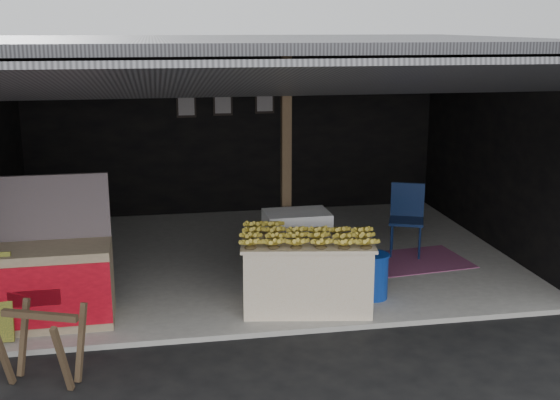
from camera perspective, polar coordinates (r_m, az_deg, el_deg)
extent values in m
plane|color=black|center=(7.54, 0.92, -10.94)|extent=(80.00, 80.00, 0.00)
cube|color=gray|center=(9.82, -1.90, -4.69)|extent=(7.00, 5.00, 0.06)
cube|color=black|center=(11.89, -3.72, 5.95)|extent=(7.00, 0.15, 2.90)
cube|color=black|center=(10.52, 17.30, 4.27)|extent=(0.15, 5.00, 2.90)
cube|color=#232326|center=(9.30, -2.05, 12.67)|extent=(7.20, 5.20, 0.12)
cube|color=#232326|center=(5.92, 2.82, 9.63)|extent=(7.40, 2.47, 0.48)
cube|color=#4B3925|center=(8.92, 0.50, 3.07)|extent=(0.12, 0.12, 2.85)
cube|color=silver|center=(7.97, 2.19, -6.07)|extent=(1.52, 1.06, 0.77)
cube|color=silver|center=(7.84, 2.21, -3.31)|extent=(1.59, 1.13, 0.04)
cube|color=white|center=(8.78, 1.36, -3.75)|extent=(0.81, 0.55, 0.88)
cube|color=navy|center=(8.51, 1.73, -4.02)|extent=(0.62, 0.03, 0.26)
cube|color=#B21414|center=(8.61, 1.72, -5.98)|extent=(0.40, 0.03, 0.09)
cube|color=#998466|center=(7.92, -18.99, -6.63)|extent=(1.53, 0.68, 0.86)
cube|color=red|center=(7.61, -19.36, -7.54)|extent=(1.53, 0.04, 0.67)
cube|color=white|center=(7.60, -19.38, -7.56)|extent=(0.52, 0.02, 0.17)
cube|color=#181B48|center=(7.97, -19.14, -0.60)|extent=(1.53, 0.07, 0.72)
cube|color=#4B3925|center=(6.81, -21.63, -11.52)|extent=(0.15, 0.27, 0.70)
cube|color=#4B3925|center=(6.53, -17.26, -12.26)|extent=(0.15, 0.27, 0.70)
cube|color=#4B3925|center=(7.07, -20.12, -10.40)|extent=(0.15, 0.27, 0.70)
cube|color=#4B3925|center=(6.80, -15.87, -11.05)|extent=(0.15, 0.27, 0.70)
cube|color=#4B3925|center=(6.67, -18.96, -8.87)|extent=(0.70, 0.32, 0.06)
cylinder|color=navy|center=(8.33, 7.57, -6.22)|extent=(0.35, 0.35, 0.51)
cylinder|color=#0A183B|center=(9.75, 9.02, -3.32)|extent=(0.03, 0.03, 0.49)
cylinder|color=#0A183B|center=(9.74, 11.27, -3.43)|extent=(0.03, 0.03, 0.49)
cylinder|color=#0A183B|center=(10.11, 9.12, -2.68)|extent=(0.03, 0.03, 0.49)
cylinder|color=#0A183B|center=(10.11, 11.29, -2.78)|extent=(0.03, 0.03, 0.49)
cube|color=#0A183B|center=(9.86, 10.24, -1.70)|extent=(0.60, 0.60, 0.04)
cube|color=#0A183B|center=(10.00, 10.33, -0.01)|extent=(0.45, 0.21, 0.50)
cube|color=#6B1756|center=(9.72, 10.59, -4.90)|extent=(1.61, 1.17, 0.01)
cube|color=black|center=(11.68, -7.63, 7.68)|extent=(0.32, 0.03, 0.42)
cube|color=#4C4C59|center=(11.66, -7.62, 7.67)|extent=(0.26, 0.02, 0.34)
cube|color=black|center=(11.72, -4.68, 7.88)|extent=(0.32, 0.03, 0.42)
cube|color=#4C4C59|center=(11.70, -4.67, 7.87)|extent=(0.26, 0.02, 0.34)
cube|color=black|center=(11.81, -1.26, 8.07)|extent=(0.32, 0.03, 0.42)
cube|color=#4C4C59|center=(11.79, -1.25, 8.06)|extent=(0.26, 0.02, 0.34)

